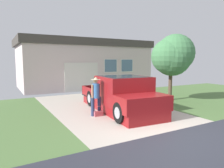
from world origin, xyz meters
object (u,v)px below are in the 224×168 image
Objects in this scene: person_with_hat at (96,94)px; handbag at (99,113)px; front_yard_tree at (172,56)px; wheeled_trash_bin at (123,85)px; pickup_truck at (123,96)px; house_with_garage at (84,64)px.

person_with_hat reaches higher than handbag.
handbag is 0.11× the size of front_yard_tree.
wheeled_trash_bin is (-0.85, 3.88, -2.02)m from front_yard_tree.
house_with_garage reaches higher than pickup_truck.
person_with_hat reaches higher than wheeled_trash_bin.
handbag is (-1.28, -0.11, -0.61)m from pickup_truck.
front_yard_tree is (1.83, -9.03, 0.55)m from house_with_garage.
pickup_truck reaches higher than wheeled_trash_bin.
front_yard_tree is 4.46m from wheeled_trash_bin.
person_with_hat is 0.15× the size of house_with_garage.
wheeled_trash_bin reaches higher than handbag.
person_with_hat is 1.46× the size of wheeled_trash_bin.
handbag is at bearing -108.51° from house_with_garage.
person_with_hat is 6.40m from wheeled_trash_bin.
house_with_garage reaches higher than wheeled_trash_bin.
house_with_garage is 5.44m from wheeled_trash_bin.
house_with_garage is 9.98× the size of wheeled_trash_bin.
front_yard_tree reaches higher than handbag.
handbag is at bearing -131.81° from wheeled_trash_bin.
handbag is 5.83m from front_yard_tree.
wheeled_trash_bin is at bearing 35.83° from person_with_hat.
wheeled_trash_bin is (0.98, -5.15, -1.47)m from house_with_garage.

